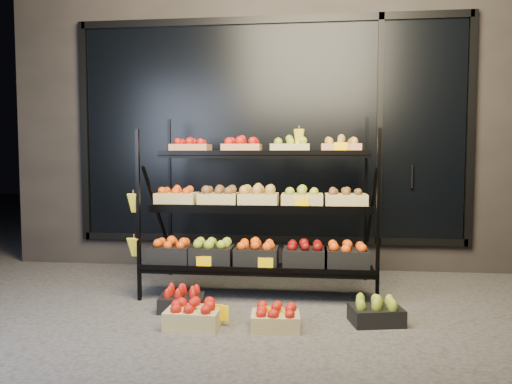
# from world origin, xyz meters

# --- Properties ---
(ground) EXTENTS (24.00, 24.00, 0.00)m
(ground) POSITION_xyz_m (0.00, 0.00, 0.00)
(ground) COLOR #514F4C
(ground) RESTS_ON ground
(building) EXTENTS (6.00, 2.08, 3.50)m
(building) POSITION_xyz_m (0.00, 2.59, 1.75)
(building) COLOR #2D2826
(building) RESTS_ON ground
(display_rack) EXTENTS (2.18, 1.02, 1.66)m
(display_rack) POSITION_xyz_m (-0.01, 0.60, 0.79)
(display_rack) COLOR black
(display_rack) RESTS_ON ground
(tag_floor_a) EXTENTS (0.13, 0.01, 0.12)m
(tag_floor_a) POSITION_xyz_m (-0.19, -0.40, 0.06)
(tag_floor_a) COLOR #F3B900
(tag_floor_a) RESTS_ON ground
(tag_floor_b) EXTENTS (0.13, 0.01, 0.12)m
(tag_floor_b) POSITION_xyz_m (0.21, -0.40, 0.06)
(tag_floor_b) COLOR #F3B900
(tag_floor_b) RESTS_ON ground
(floor_crate_left) EXTENTS (0.40, 0.30, 0.20)m
(floor_crate_left) POSITION_xyz_m (-0.39, -0.44, 0.09)
(floor_crate_left) COLOR tan
(floor_crate_left) RESTS_ON ground
(floor_crate_midleft) EXTENTS (0.39, 0.31, 0.19)m
(floor_crate_midleft) POSITION_xyz_m (-0.58, -0.06, 0.09)
(floor_crate_midleft) COLOR black
(floor_crate_midleft) RESTS_ON ground
(floor_crate_midright) EXTENTS (0.37, 0.28, 0.19)m
(floor_crate_midright) POSITION_xyz_m (0.22, -0.43, 0.09)
(floor_crate_midright) COLOR tan
(floor_crate_midright) RESTS_ON ground
(floor_crate_right) EXTENTS (0.43, 0.35, 0.19)m
(floor_crate_right) POSITION_xyz_m (0.97, -0.22, 0.09)
(floor_crate_right) COLOR black
(floor_crate_right) RESTS_ON ground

